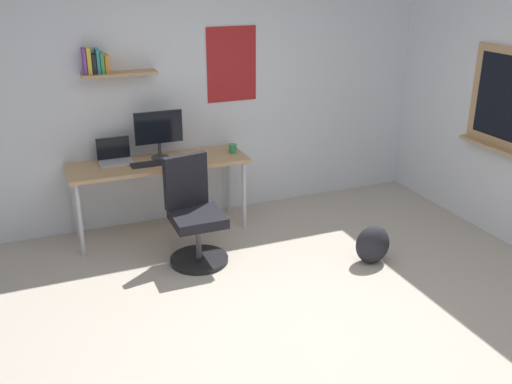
# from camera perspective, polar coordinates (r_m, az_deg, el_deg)

# --- Properties ---
(ground_plane) EXTENTS (5.20, 5.20, 0.00)m
(ground_plane) POSITION_cam_1_polar(r_m,az_deg,el_deg) (4.28, 5.53, -13.78)
(ground_plane) COLOR #ADA393
(ground_plane) RESTS_ON ground
(wall_back) EXTENTS (5.00, 0.30, 2.60)m
(wall_back) POSITION_cam_1_polar(r_m,az_deg,el_deg) (5.88, -5.31, 10.03)
(wall_back) COLOR silver
(wall_back) RESTS_ON ground
(desk) EXTENTS (1.70, 0.56, 0.73)m
(desk) POSITION_cam_1_polar(r_m,az_deg,el_deg) (5.57, -9.64, 2.31)
(desk) COLOR tan
(desk) RESTS_ON ground
(office_chair) EXTENTS (0.52, 0.53, 0.95)m
(office_chair) POSITION_cam_1_polar(r_m,az_deg,el_deg) (5.08, -6.15, -2.54)
(office_chair) COLOR black
(office_chair) RESTS_ON ground
(laptop) EXTENTS (0.31, 0.21, 0.23)m
(laptop) POSITION_cam_1_polar(r_m,az_deg,el_deg) (5.60, -13.85, 3.43)
(laptop) COLOR #ADAFB5
(laptop) RESTS_ON desk
(monitor_primary) EXTENTS (0.46, 0.17, 0.46)m
(monitor_primary) POSITION_cam_1_polar(r_m,az_deg,el_deg) (5.56, -9.64, 5.97)
(monitor_primary) COLOR #38383D
(monitor_primary) RESTS_ON desk
(keyboard) EXTENTS (0.37, 0.13, 0.02)m
(keyboard) POSITION_cam_1_polar(r_m,az_deg,el_deg) (5.46, -10.38, 2.77)
(keyboard) COLOR black
(keyboard) RESTS_ON desk
(computer_mouse) EXTENTS (0.10, 0.06, 0.03)m
(computer_mouse) POSITION_cam_1_polar(r_m,az_deg,el_deg) (5.52, -7.55, 3.22)
(computer_mouse) COLOR #262628
(computer_mouse) RESTS_ON desk
(coffee_mug) EXTENTS (0.08, 0.08, 0.09)m
(coffee_mug) POSITION_cam_1_polar(r_m,az_deg,el_deg) (5.71, -2.32, 4.33)
(coffee_mug) COLOR #338C4C
(coffee_mug) RESTS_ON desk
(backpack) EXTENTS (0.32, 0.22, 0.35)m
(backpack) POSITION_cam_1_polar(r_m,az_deg,el_deg) (5.19, 11.51, -5.11)
(backpack) COLOR #232328
(backpack) RESTS_ON ground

